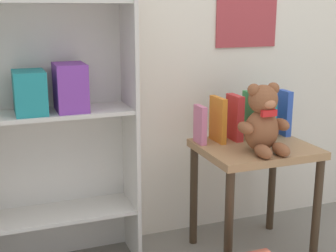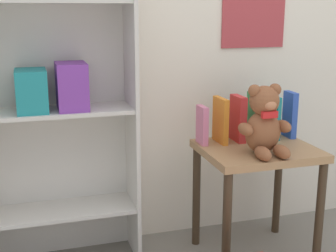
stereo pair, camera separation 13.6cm
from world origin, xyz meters
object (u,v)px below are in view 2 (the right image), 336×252
(book_standing_blue, at_px, (290,115))
(book_standing_orange, at_px, (220,120))
(teddy_bear, at_px, (264,123))
(book_standing_red, at_px, (238,118))
(book_standing_pink, at_px, (202,125))
(book_standing_teal, at_px, (272,117))
(display_table, at_px, (257,167))
(bookshelf_side, at_px, (52,91))
(book_standing_green, at_px, (255,116))

(book_standing_blue, bearing_deg, book_standing_orange, -179.58)
(teddy_bear, distance_m, book_standing_red, 0.23)
(book_standing_pink, height_order, book_standing_teal, book_standing_teal)
(display_table, distance_m, book_standing_blue, 0.34)
(bookshelf_side, bearing_deg, display_table, -14.80)
(teddy_bear, xyz_separation_m, book_standing_pink, (-0.21, 0.23, -0.05))
(book_standing_orange, height_order, book_standing_blue, book_standing_blue)
(display_table, relative_size, book_standing_teal, 2.61)
(display_table, height_order, book_standing_red, book_standing_red)
(teddy_bear, xyz_separation_m, book_standing_red, (-0.02, 0.23, -0.03))
(book_standing_red, height_order, book_standing_teal, book_standing_red)
(book_standing_red, relative_size, book_standing_green, 0.97)
(bookshelf_side, bearing_deg, book_standing_blue, -6.18)
(bookshelf_side, relative_size, book_standing_pink, 8.13)
(display_table, distance_m, teddy_bear, 0.26)
(book_standing_pink, bearing_deg, book_standing_orange, -1.02)
(book_standing_red, relative_size, book_standing_teal, 1.04)
(book_standing_green, relative_size, book_standing_teal, 1.07)
(book_standing_pink, bearing_deg, display_table, -28.58)
(book_standing_red, bearing_deg, teddy_bear, -84.95)
(book_standing_orange, xyz_separation_m, book_standing_teal, (0.28, 0.00, -0.00))
(display_table, bearing_deg, book_standing_orange, 137.98)
(book_standing_orange, distance_m, book_standing_red, 0.09)
(book_standing_orange, xyz_separation_m, book_standing_blue, (0.37, -0.01, 0.01))
(display_table, bearing_deg, bookshelf_side, 165.20)
(book_standing_blue, bearing_deg, bookshelf_side, 175.52)
(display_table, height_order, book_standing_green, book_standing_green)
(book_standing_pink, height_order, book_standing_orange, book_standing_orange)
(book_standing_orange, bearing_deg, book_standing_teal, -0.70)
(display_table, xyz_separation_m, book_standing_teal, (0.14, 0.13, 0.21))
(book_standing_orange, height_order, book_standing_green, book_standing_green)
(book_standing_pink, distance_m, book_standing_red, 0.19)
(book_standing_red, distance_m, book_standing_teal, 0.19)
(display_table, distance_m, book_standing_teal, 0.28)
(book_standing_green, bearing_deg, bookshelf_side, 174.35)
(bookshelf_side, xyz_separation_m, teddy_bear, (0.89, -0.34, -0.13))
(book_standing_pink, relative_size, book_standing_orange, 0.84)
(display_table, relative_size, book_standing_orange, 2.56)
(teddy_bear, xyz_separation_m, book_standing_green, (0.07, 0.23, -0.03))
(teddy_bear, height_order, book_standing_teal, teddy_bear)
(book_standing_teal, height_order, book_standing_blue, book_standing_blue)
(teddy_bear, xyz_separation_m, book_standing_teal, (0.17, 0.23, -0.04))
(book_standing_orange, relative_size, book_standing_teal, 1.02)
(book_standing_teal, bearing_deg, book_standing_red, 178.40)
(book_standing_pink, bearing_deg, book_standing_teal, 0.34)
(book_standing_green, distance_m, book_standing_blue, 0.19)
(bookshelf_side, distance_m, book_standing_green, 0.99)
(display_table, xyz_separation_m, book_standing_blue, (0.23, 0.12, 0.21))
(book_standing_green, bearing_deg, book_standing_blue, -4.80)
(teddy_bear, bearing_deg, book_standing_blue, 39.86)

